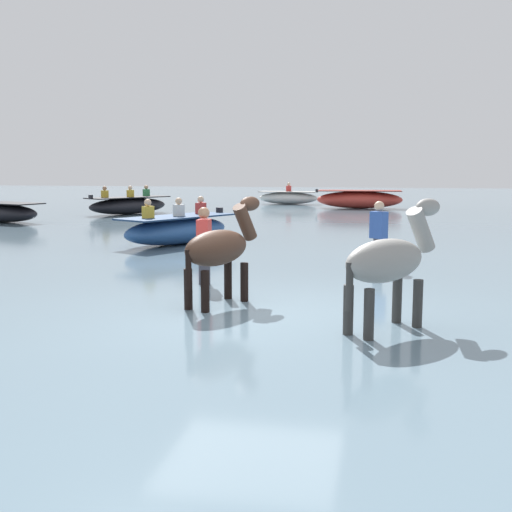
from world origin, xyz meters
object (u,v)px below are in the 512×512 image
object	(u,v)px
boat_mid_outer	(128,205)
person_spectator_far	(204,252)
boat_distant_east	(359,199)
person_wading_close	(378,239)
boat_distant_west	(177,230)
horse_lead_dark_bay	(220,250)
horse_trailing_grey	(389,264)
boat_mid_channel	(288,198)

from	to	relation	value
boat_mid_outer	person_spectator_far	distance (m)	17.13
boat_distant_east	person_wading_close	bearing A→B (deg)	-86.80
boat_mid_outer	boat_distant_west	xyz separation A→B (m)	(5.43, -9.83, 0.00)
horse_lead_dark_bay	person_spectator_far	size ratio (longest dim) A/B	1.14
boat_distant_east	boat_distant_west	distance (m)	16.19
boat_mid_outer	boat_distant_east	xyz separation A→B (m)	(9.59, 5.82, 0.06)
horse_trailing_grey	person_spectator_far	xyz separation A→B (m)	(-3.07, 2.56, -0.26)
horse_trailing_grey	boat_distant_east	bearing A→B (deg)	92.88
boat_distant_east	horse_lead_dark_bay	bearing A→B (deg)	-93.06
horse_trailing_grey	boat_distant_east	world-z (taller)	horse_trailing_grey
boat_distant_east	boat_mid_channel	xyz separation A→B (m)	(-3.94, 2.92, -0.09)
person_spectator_far	person_wading_close	size ratio (longest dim) A/B	1.00
boat_mid_outer	boat_mid_channel	xyz separation A→B (m)	(5.65, 8.74, -0.03)
boat_distant_east	boat_distant_west	bearing A→B (deg)	-104.89
boat_distant_west	person_spectator_far	bearing A→B (deg)	-67.38
boat_mid_channel	person_spectator_far	distance (m)	24.13
boat_mid_outer	horse_trailing_grey	bearing A→B (deg)	-58.88
horse_trailing_grey	person_wading_close	bearing A→B (deg)	91.74
horse_trailing_grey	boat_mid_channel	size ratio (longest dim) A/B	0.58
boat_mid_channel	boat_distant_west	bearing A→B (deg)	-90.69
horse_lead_dark_bay	boat_mid_channel	bearing A→B (deg)	96.09
boat_distant_east	horse_trailing_grey	bearing A→B (deg)	-87.12
horse_lead_dark_bay	boat_mid_channel	xyz separation A→B (m)	(-2.73, 25.56, -0.45)
horse_lead_dark_bay	boat_distant_west	world-z (taller)	horse_lead_dark_bay
boat_mid_channel	person_spectator_far	world-z (taller)	person_spectator_far
boat_distant_east	boat_mid_channel	world-z (taller)	boat_mid_channel
boat_distant_west	horse_trailing_grey	bearing A→B (deg)	-56.31
boat_distant_west	person_spectator_far	world-z (taller)	person_spectator_far
horse_lead_dark_bay	boat_distant_east	size ratio (longest dim) A/B	0.44
boat_distant_east	boat_mid_outer	bearing A→B (deg)	-148.75
boat_distant_east	boat_distant_west	xyz separation A→B (m)	(-4.16, -15.65, -0.06)
boat_distant_west	boat_mid_channel	size ratio (longest dim) A/B	1.10
horse_lead_dark_bay	person_wading_close	xyz separation A→B (m)	(2.25, 4.06, -0.23)
horse_lead_dark_bay	person_wading_close	size ratio (longest dim) A/B	1.14
boat_mid_outer	person_wading_close	size ratio (longest dim) A/B	2.35
person_spectator_far	person_wading_close	world-z (taller)	same
horse_trailing_grey	boat_distant_east	xyz separation A→B (m)	(-1.19, 23.67, -0.39)
boat_mid_outer	boat_distant_east	world-z (taller)	boat_mid_outer
boat_mid_outer	boat_distant_west	bearing A→B (deg)	-61.09
boat_distant_east	person_wading_close	xyz separation A→B (m)	(1.04, -18.58, 0.13)
horse_trailing_grey	boat_mid_channel	world-z (taller)	horse_trailing_grey
boat_distant_west	person_wading_close	world-z (taller)	person_wading_close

